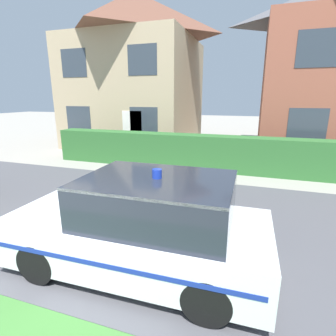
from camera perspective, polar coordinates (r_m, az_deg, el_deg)
name	(u,v)px	position (r m, az deg, el deg)	size (l,w,h in m)	color
road_strip	(135,214)	(6.43, -7.30, -9.90)	(28.00, 6.04, 0.01)	#4C4C51
garden_hedge	(207,153)	(10.15, 8.57, 3.31)	(12.85, 0.83, 1.33)	#2D662D
police_car	(143,226)	(4.25, -5.42, -12.39)	(4.10, 1.87, 1.69)	black
house_left	(136,71)	(16.15, -7.00, 20.30)	(6.87, 6.67, 8.23)	tan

